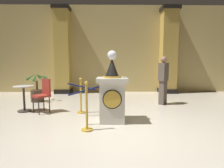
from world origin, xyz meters
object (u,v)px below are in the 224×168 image
pedestal_clock (112,94)px  potted_palm_left (37,93)px  bystander_guest (163,79)px  cafe_chair_red (43,92)px  stanchion_near (81,101)px  stanchion_far (87,113)px  cafe_table (24,95)px

pedestal_clock → potted_palm_left: size_ratio=1.58×
bystander_guest → cafe_chair_red: size_ratio=1.70×
stanchion_near → stanchion_far: stanchion_far is taller
pedestal_clock → bystander_guest: size_ratio=1.04×
potted_palm_left → cafe_chair_red: bearing=-63.3°
stanchion_near → bystander_guest: bystander_guest is taller
stanchion_near → potted_palm_left: size_ratio=0.93×
stanchion_near → cafe_chair_red: stanchion_near is taller
pedestal_clock → stanchion_near: (-0.87, 0.79, -0.31)m
cafe_table → pedestal_clock: bearing=-21.2°
stanchion_near → cafe_table: 1.70m
pedestal_clock → stanchion_far: size_ratio=1.64×
pedestal_clock → potted_palm_left: bearing=138.2°
cafe_table → stanchion_far: bearing=-38.6°
stanchion_far → cafe_chair_red: size_ratio=1.08×
stanchion_far → cafe_table: 2.58m
pedestal_clock → potted_palm_left: (-2.72, 2.43, -0.33)m
pedestal_clock → cafe_chair_red: size_ratio=1.77×
cafe_chair_red → pedestal_clock: bearing=-24.7°
stanchion_near → potted_palm_left: (-1.85, 1.64, -0.02)m
cafe_chair_red → bystander_guest: bearing=15.0°
pedestal_clock → bystander_guest: bearing=46.9°
bystander_guest → cafe_table: (-4.31, -0.90, -0.39)m
cafe_table → potted_palm_left: bearing=96.7°
bystander_guest → stanchion_far: bearing=-132.6°
cafe_table → cafe_chair_red: (0.60, -0.09, 0.10)m
potted_palm_left → cafe_chair_red: size_ratio=1.12×
pedestal_clock → stanchion_near: bearing=137.6°
stanchion_far → bystander_guest: 3.44m
stanchion_near → cafe_chair_red: (-1.08, 0.11, 0.22)m
cafe_table → cafe_chair_red: size_ratio=0.78×
stanchion_near → stanchion_far: 1.45m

